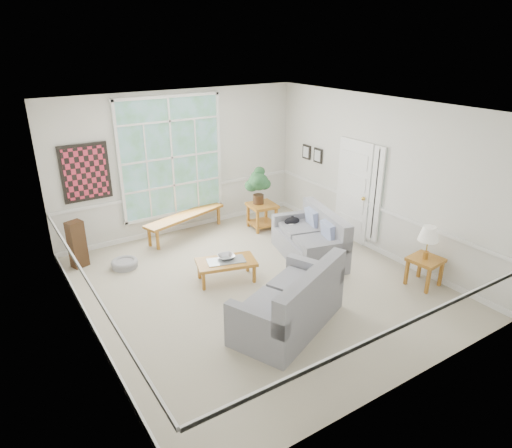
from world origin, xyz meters
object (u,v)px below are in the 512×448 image
Objects in this scene: end_table at (262,216)px; coffee_table at (226,271)px; loveseat_right at (309,236)px; loveseat_front at (288,296)px; side_table at (424,272)px.

coffee_table is at bearing -138.26° from end_table.
loveseat_right is 0.93× the size of loveseat_front.
loveseat_front is at bearing -70.47° from coffee_table.
loveseat_front reaches higher than coffee_table.
loveseat_right is 1.72m from end_table.
loveseat_front reaches higher than end_table.
end_table is at bearing 38.63° from loveseat_front.
end_table reaches higher than side_table.
coffee_table is (-0.10, 1.66, -0.31)m from loveseat_front.
loveseat_right is at bearing 13.48° from coffee_table.
end_table is at bearing 57.83° from coffee_table.
loveseat_right is 1.68× the size of coffee_table.
end_table reaches higher than coffee_table.
loveseat_right is at bearing 117.75° from side_table.
coffee_table is at bearing -168.57° from loveseat_right.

